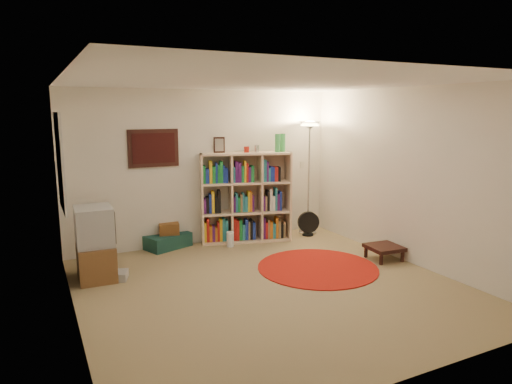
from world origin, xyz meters
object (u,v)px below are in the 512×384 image
floor_lamp (309,141)px  side_table (384,248)px  floor_fan (308,224)px  bookshelf (244,198)px  suitcase (167,241)px  tv_stand (95,244)px

floor_lamp → side_table: floor_lamp is taller
floor_lamp → floor_fan: 1.45m
bookshelf → floor_lamp: 1.53m
floor_fan → side_table: floor_fan is taller
bookshelf → floor_lamp: size_ratio=0.90×
side_table → floor_fan: bearing=99.9°
floor_fan → suitcase: 2.45m
floor_lamp → tv_stand: (-3.69, -0.65, -1.19)m
tv_stand → side_table: 4.05m
tv_stand → suitcase: tv_stand is taller
bookshelf → suitcase: (-1.29, 0.18, -0.61)m
floor_lamp → suitcase: 2.95m
suitcase → side_table: 3.38m
floor_lamp → tv_stand: floor_lamp is taller
side_table → floor_lamp: bearing=96.6°
suitcase → side_table: suitcase is taller
tv_stand → suitcase: size_ratio=1.18×
suitcase → side_table: size_ratio=1.60×
floor_lamp → suitcase: (-2.50, 0.27, -1.54)m
floor_fan → suitcase: floor_fan is taller
bookshelf → tv_stand: bearing=-148.2°
floor_fan → side_table: 1.64m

